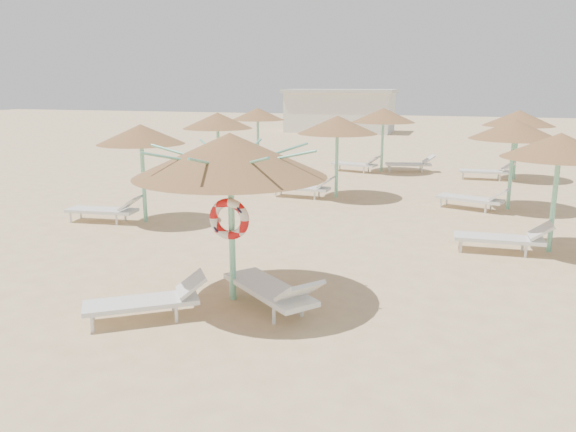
% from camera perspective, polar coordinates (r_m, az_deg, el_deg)
% --- Properties ---
extents(ground, '(120.00, 120.00, 0.00)m').
position_cam_1_polar(ground, '(9.79, -4.26, -8.83)').
color(ground, '#DAB985').
rests_on(ground, ground).
extents(main_palapa, '(3.23, 3.23, 2.90)m').
position_cam_1_polar(main_palapa, '(9.36, -5.90, 6.10)').
color(main_palapa, '#7AD4B0').
rests_on(main_palapa, ground).
extents(lounger_main_a, '(1.89, 1.56, 0.69)m').
position_cam_1_polar(lounger_main_a, '(9.28, -13.87, -8.26)').
color(lounger_main_a, white).
rests_on(lounger_main_a, ground).
extents(lounger_main_b, '(2.10, 1.87, 0.79)m').
position_cam_1_polar(lounger_main_b, '(9.31, -1.49, -7.48)').
color(lounger_main_b, white).
rests_on(lounger_main_b, ground).
extents(palapa_field, '(19.29, 13.39, 2.70)m').
position_cam_1_polar(palapa_field, '(18.73, 12.23, 8.81)').
color(palapa_field, '#7AD4B0').
rests_on(palapa_field, ground).
extents(service_hut, '(8.40, 4.40, 3.25)m').
position_cam_1_polar(service_hut, '(44.46, 5.31, 10.63)').
color(service_hut, silver).
rests_on(service_hut, ground).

